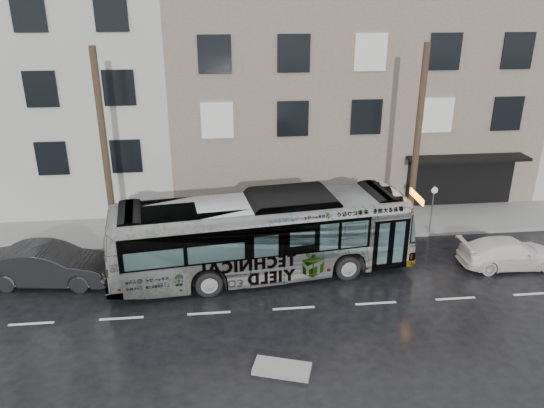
{
  "coord_description": "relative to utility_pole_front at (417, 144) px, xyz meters",
  "views": [
    {
      "loc": [
        -2.64,
        -19.48,
        11.18
      ],
      "look_at": [
        -0.29,
        2.5,
        2.28
      ],
      "focal_mm": 35.0,
      "sensor_mm": 36.0,
      "label": 1
    }
  ],
  "objects": [
    {
      "name": "ground",
      "position": [
        -6.5,
        -3.3,
        -4.65
      ],
      "size": [
        120.0,
        120.0,
        0.0
      ],
      "primitive_type": "plane",
      "color": "black",
      "rests_on": "ground"
    },
    {
      "name": "sidewalk",
      "position": [
        -6.5,
        1.6,
        -4.58
      ],
      "size": [
        90.0,
        3.6,
        0.15
      ],
      "primitive_type": "cube",
      "color": "gray",
      "rests_on": "ground"
    },
    {
      "name": "building_taupe",
      "position": [
        -1.5,
        9.4,
        0.85
      ],
      "size": [
        20.0,
        12.0,
        11.0
      ],
      "primitive_type": "cube",
      "color": "gray",
      "rests_on": "ground"
    },
    {
      "name": "utility_pole_front",
      "position": [
        0.0,
        0.0,
        0.0
      ],
      "size": [
        0.3,
        0.3,
        9.0
      ],
      "primitive_type": "cylinder",
      "color": "#443222",
      "rests_on": "sidewalk"
    },
    {
      "name": "utility_pole_rear",
      "position": [
        -14.0,
        0.0,
        0.0
      ],
      "size": [
        0.3,
        0.3,
        9.0
      ],
      "primitive_type": "cylinder",
      "color": "#443222",
      "rests_on": "sidewalk"
    },
    {
      "name": "sign_post",
      "position": [
        1.1,
        0.0,
        -3.3
      ],
      "size": [
        0.06,
        0.06,
        2.4
      ],
      "primitive_type": "cylinder",
      "color": "slate",
      "rests_on": "sidewalk"
    },
    {
      "name": "bus",
      "position": [
        -7.43,
        -2.98,
        -2.89
      ],
      "size": [
        12.88,
        4.48,
        3.51
      ],
      "primitive_type": "imported",
      "rotation": [
        0.0,
        0.0,
        1.69
      ],
      "color": "#B2B2B2",
      "rests_on": "ground"
    },
    {
      "name": "white_sedan",
      "position": [
        3.29,
        -3.46,
        -4.02
      ],
      "size": [
        4.4,
        1.85,
        1.27
      ],
      "primitive_type": "imported",
      "rotation": [
        0.0,
        0.0,
        1.55
      ],
      "color": "white",
      "rests_on": "ground"
    },
    {
      "name": "dark_sedan",
      "position": [
        -16.13,
        -2.86,
        -3.83
      ],
      "size": [
        5.18,
        2.32,
        1.65
      ],
      "primitive_type": "imported",
      "rotation": [
        0.0,
        0.0,
        1.45
      ],
      "color": "black",
      "rests_on": "ground"
    },
    {
      "name": "slush_pile",
      "position": [
        -7.38,
        -9.31,
        -4.56
      ],
      "size": [
        1.96,
        1.33,
        0.18
      ],
      "primitive_type": "cube",
      "rotation": [
        0.0,
        0.0,
        -0.32
      ],
      "color": "#9A9692",
      "rests_on": "ground"
    }
  ]
}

